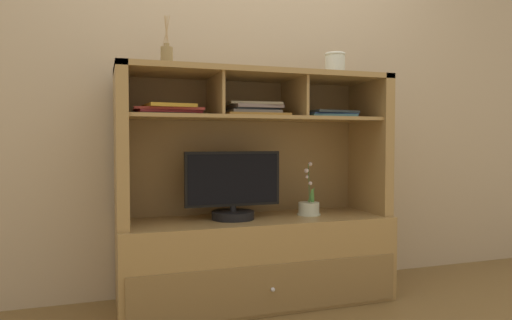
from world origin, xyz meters
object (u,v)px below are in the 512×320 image
object	(u,v)px
potted_orchid	(309,207)
magazine_stack_left	(329,114)
media_console	(256,232)
magazine_stack_centre	(253,110)
magazine_stack_right	(168,110)
tv_monitor	(233,190)
ceramic_vase	(335,64)
diffuser_bottle	(167,56)

from	to	relation	value
potted_orchid	magazine_stack_left	xyz separation A→B (m)	(0.12, -0.01, 0.56)
media_console	magazine_stack_centre	xyz separation A→B (m)	(-0.01, 0.00, 0.71)
potted_orchid	magazine_stack_right	bearing A→B (deg)	178.52
tv_monitor	ceramic_vase	xyz separation A→B (m)	(0.65, 0.02, 0.74)
potted_orchid	ceramic_vase	xyz separation A→B (m)	(0.17, 0.02, 0.86)
potted_orchid	ceramic_vase	distance (m)	0.88
tv_monitor	potted_orchid	distance (m)	0.49
ceramic_vase	magazine_stack_left	bearing A→B (deg)	-152.45
diffuser_bottle	ceramic_vase	world-z (taller)	diffuser_bottle
tv_monitor	magazine_stack_right	world-z (taller)	magazine_stack_right
potted_orchid	ceramic_vase	bearing A→B (deg)	4.95
potted_orchid	magazine_stack_centre	size ratio (longest dim) A/B	0.87
media_console	magazine_stack_left	bearing A→B (deg)	-4.09
diffuser_bottle	media_console	bearing A→B (deg)	0.70
magazine_stack_left	magazine_stack_centre	size ratio (longest dim) A/B	0.85
potted_orchid	magazine_stack_left	distance (m)	0.57
media_console	ceramic_vase	bearing A→B (deg)	-0.51
tv_monitor	diffuser_bottle	xyz separation A→B (m)	(-0.36, 0.01, 0.73)
magazine_stack_left	magazine_stack_right	size ratio (longest dim) A/B	0.83
magazine_stack_left	magazine_stack_right	world-z (taller)	magazine_stack_right
magazine_stack_left	magazine_stack_right	xyz separation A→B (m)	(-0.95, 0.03, 0.01)
tv_monitor	potted_orchid	world-z (taller)	tv_monitor
tv_monitor	magazine_stack_centre	bearing A→B (deg)	10.45
magazine_stack_left	diffuser_bottle	world-z (taller)	diffuser_bottle
magazine_stack_right	diffuser_bottle	size ratio (longest dim) A/B	1.35
media_console	magazine_stack_right	xyz separation A→B (m)	(-0.50, 0.00, 0.70)
tv_monitor	media_console	bearing A→B (deg)	8.03
magazine_stack_centre	magazine_stack_right	distance (m)	0.49
potted_orchid	diffuser_bottle	bearing A→B (deg)	179.08
media_console	magazine_stack_left	xyz separation A→B (m)	(0.45, -0.03, 0.69)
magazine_stack_left	magazine_stack_centre	distance (m)	0.47
magazine_stack_left	ceramic_vase	bearing A→B (deg)	27.55
magazine_stack_right	ceramic_vase	bearing A→B (deg)	-0.36
media_console	tv_monitor	bearing A→B (deg)	-171.97
magazine_stack_right	diffuser_bottle	bearing A→B (deg)	-124.90
magazine_stack_left	potted_orchid	bearing A→B (deg)	174.05
potted_orchid	diffuser_bottle	distance (m)	1.19
tv_monitor	magazine_stack_centre	size ratio (longest dim) A/B	1.51
media_console	ceramic_vase	distance (m)	1.11
tv_monitor	ceramic_vase	distance (m)	0.98
magazine_stack_centre	magazine_stack_left	bearing A→B (deg)	-4.42
magazine_stack_centre	tv_monitor	bearing A→B (deg)	-169.55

